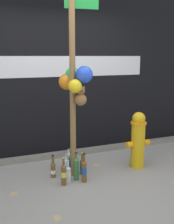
# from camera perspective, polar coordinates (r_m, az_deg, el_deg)

# --- Properties ---
(ground_plane) EXTENTS (14.00, 14.00, 0.00)m
(ground_plane) POSITION_cam_1_polar(r_m,az_deg,el_deg) (3.72, 0.01, -15.70)
(ground_plane) COLOR gray
(building_wall) EXTENTS (10.00, 0.21, 3.71)m
(building_wall) POSITION_cam_1_polar(r_m,az_deg,el_deg) (4.88, -7.45, 13.23)
(building_wall) COLOR black
(building_wall) RESTS_ON ground_plane
(curb_strip) EXTENTS (8.00, 0.12, 0.08)m
(curb_strip) POSITION_cam_1_polar(r_m,az_deg,el_deg) (4.80, -5.69, -8.81)
(curb_strip) COLOR slate
(curb_strip) RESTS_ON ground_plane
(memorial_post) EXTENTS (0.59, 0.51, 2.95)m
(memorial_post) POSITION_cam_1_polar(r_m,az_deg,el_deg) (3.77, -2.71, 9.91)
(memorial_post) COLOR olive
(memorial_post) RESTS_ON ground_plane
(fire_hydrant) EXTENTS (0.40, 0.24, 0.88)m
(fire_hydrant) POSITION_cam_1_polar(r_m,az_deg,el_deg) (4.30, 10.56, -5.68)
(fire_hydrant) COLOR gold
(fire_hydrant) RESTS_ON ground_plane
(bottle_0) EXTENTS (0.07, 0.07, 0.40)m
(bottle_0) POSITION_cam_1_polar(r_m,az_deg,el_deg) (3.90, -2.25, -11.63)
(bottle_0) COLOR #337038
(bottle_0) RESTS_ON ground_plane
(bottle_1) EXTENTS (0.07, 0.07, 0.33)m
(bottle_1) POSITION_cam_1_polar(r_m,az_deg,el_deg) (4.03, -7.05, -11.73)
(bottle_1) COLOR brown
(bottle_1) RESTS_ON ground_plane
(bottle_2) EXTENTS (0.07, 0.07, 0.39)m
(bottle_2) POSITION_cam_1_polar(r_m,az_deg,el_deg) (3.78, -4.86, -12.74)
(bottle_2) COLOR brown
(bottle_2) RESTS_ON ground_plane
(bottle_3) EXTENTS (0.08, 0.08, 0.31)m
(bottle_3) POSITION_cam_1_polar(r_m,az_deg,el_deg) (3.90, -3.92, -12.62)
(bottle_3) COLOR silver
(bottle_3) RESTS_ON ground_plane
(bottle_4) EXTENTS (0.08, 0.08, 0.33)m
(bottle_4) POSITION_cam_1_polar(r_m,az_deg,el_deg) (4.10, -0.98, -11.18)
(bottle_4) COLOR brown
(bottle_4) RESTS_ON ground_plane
(bottle_5) EXTENTS (0.07, 0.07, 0.38)m
(bottle_5) POSITION_cam_1_polar(r_m,az_deg,el_deg) (4.14, -3.35, -10.56)
(bottle_5) COLOR #337038
(bottle_5) RESTS_ON ground_plane
(bottle_6) EXTENTS (0.07, 0.07, 0.42)m
(bottle_6) POSITION_cam_1_polar(r_m,az_deg,el_deg) (3.84, -0.61, -12.05)
(bottle_6) COLOR brown
(bottle_6) RESTS_ON ground_plane
(bottle_7) EXTENTS (0.08, 0.08, 0.32)m
(bottle_7) POSITION_cam_1_polar(r_m,az_deg,el_deg) (4.08, -4.29, -11.17)
(bottle_7) COLOR #B2DBEA
(bottle_7) RESTS_ON ground_plane
(bottle_8) EXTENTS (0.06, 0.06, 0.34)m
(bottle_8) POSITION_cam_1_polar(r_m,az_deg,el_deg) (4.27, -3.84, -9.97)
(bottle_8) COLOR silver
(bottle_8) RESTS_ON ground_plane
(litter_0) EXTENTS (0.10, 0.12, 0.01)m
(litter_0) POSITION_cam_1_polar(r_m,az_deg,el_deg) (3.73, -14.89, -16.06)
(litter_0) COLOR tan
(litter_0) RESTS_ON ground_plane
(litter_1) EXTENTS (0.08, 0.12, 0.01)m
(litter_1) POSITION_cam_1_polar(r_m,az_deg,el_deg) (3.17, -6.21, -21.05)
(litter_1) COLOR tan
(litter_1) RESTS_ON ground_plane
(litter_3) EXTENTS (0.15, 0.15, 0.01)m
(litter_3) POSITION_cam_1_polar(r_m,az_deg,el_deg) (4.46, 1.96, -10.92)
(litter_3) COLOR tan
(litter_3) RESTS_ON ground_plane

